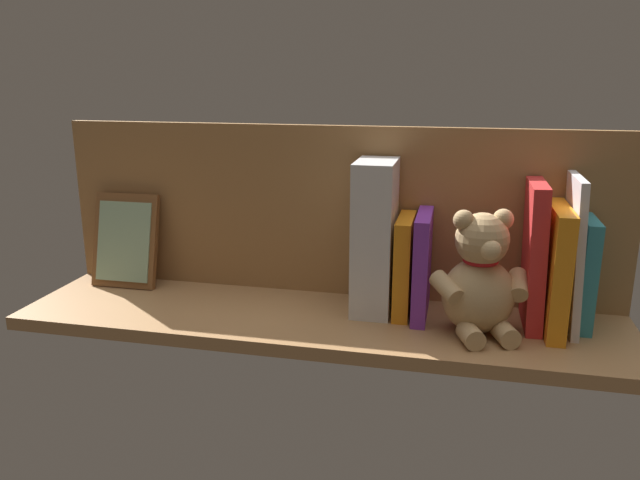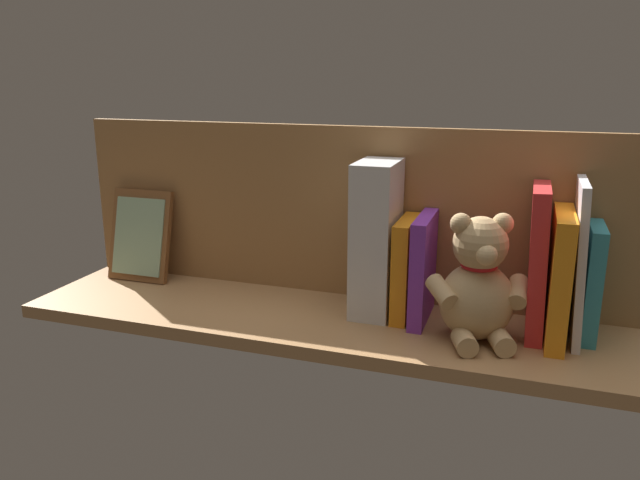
{
  "view_description": "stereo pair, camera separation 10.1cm",
  "coord_description": "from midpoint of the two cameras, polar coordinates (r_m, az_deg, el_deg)",
  "views": [
    {
      "loc": [
        -21.61,
        94.68,
        39.31
      ],
      "look_at": [
        0.0,
        0.0,
        12.88
      ],
      "focal_mm": 34.64,
      "sensor_mm": 36.0,
      "label": 1
    },
    {
      "loc": [
        -31.28,
        91.93,
        39.31
      ],
      "look_at": [
        0.0,
        0.0,
        12.88
      ],
      "focal_mm": 34.64,
      "sensor_mm": 36.0,
      "label": 2
    }
  ],
  "objects": [
    {
      "name": "book_5",
      "position": [
        1.03,
        5.04,
        -2.4
      ],
      "size": [
        2.6,
        11.73,
        16.46
      ],
      "primitive_type": "cube",
      "color": "orange",
      "rests_on": "ground_plane"
    },
    {
      "name": "book_2",
      "position": [
        1.01,
        18.29,
        -2.61
      ],
      "size": [
        2.79,
        15.28,
        19.7
      ],
      "primitive_type": "cube",
      "color": "orange",
      "rests_on": "ground_plane"
    },
    {
      "name": "ground_plane",
      "position": [
        1.05,
        -2.76,
        -7.41
      ],
      "size": [
        101.26,
        26.59,
        2.2
      ],
      "primitive_type": "cube",
      "color": "#A87A4C"
    },
    {
      "name": "book_1",
      "position": [
        1.01,
        19.76,
        -1.26
      ],
      "size": [
        2.17,
        12.96,
        24.28
      ],
      "primitive_type": "cube",
      "rotation": [
        0.0,
        0.04,
        0.0
      ],
      "color": "silver",
      "rests_on": "ground_plane"
    },
    {
      "name": "teddy_bear",
      "position": [
        0.96,
        11.71,
        -3.67
      ],
      "size": [
        15.03,
        14.88,
        19.58
      ],
      "rotation": [
        0.0,
        0.0,
        0.33
      ],
      "color": "tan",
      "rests_on": "ground_plane"
    },
    {
      "name": "picture_frame_leaning",
      "position": [
        1.23,
        -19.8,
        -0.09
      ],
      "size": [
        12.64,
        5.83,
        17.51
      ],
      "color": "brown",
      "rests_on": "ground_plane"
    },
    {
      "name": "shelf_back_panel",
      "position": [
        1.1,
        -1.33,
        2.62
      ],
      "size": [
        101.26,
        1.5,
        30.49
      ],
      "primitive_type": "cube",
      "color": "#9F7041",
      "rests_on": "ground_plane"
    },
    {
      "name": "book_3",
      "position": [
        1.01,
        16.52,
        -1.37
      ],
      "size": [
        3.2,
        12.7,
        23.16
      ],
      "primitive_type": "cube",
      "rotation": [
        0.0,
        0.03,
        0.0
      ],
      "color": "red",
      "rests_on": "ground_plane"
    },
    {
      "name": "dictionary_thick_white",
      "position": [
        1.02,
        2.29,
        0.22
      ],
      "size": [
        6.49,
        11.55,
        25.6
      ],
      "primitive_type": "cube",
      "color": "silver",
      "rests_on": "ground_plane"
    },
    {
      "name": "book_4",
      "position": [
        1.02,
        6.66,
        -2.38
      ],
      "size": [
        2.36,
        13.14,
        17.36
      ],
      "primitive_type": "cube",
      "color": "purple",
      "rests_on": "ground_plane"
    },
    {
      "name": "book_0",
      "position": [
        1.04,
        20.75,
        -2.92
      ],
      "size": [
        2.24,
        10.44,
        17.52
      ],
      "primitive_type": "cube",
      "color": "teal",
      "rests_on": "ground_plane"
    }
  ]
}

